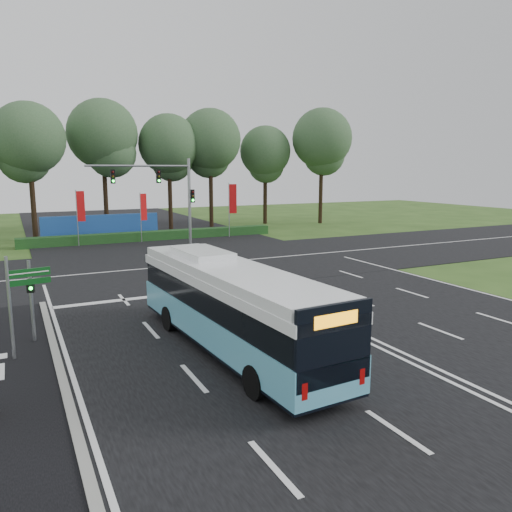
{
  "coord_description": "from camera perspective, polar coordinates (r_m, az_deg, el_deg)",
  "views": [
    {
      "loc": [
        -11.09,
        -18.29,
        6.13
      ],
      "look_at": [
        -1.1,
        2.0,
        2.2
      ],
      "focal_mm": 35.0,
      "sensor_mm": 36.0,
      "label": 1
    }
  ],
  "objects": [
    {
      "name": "ground",
      "position": [
        22.25,
        4.84,
        -6.17
      ],
      "size": [
        120.0,
        120.0,
        0.0
      ],
      "primitive_type": "plane",
      "color": "#2C4D19",
      "rests_on": "ground"
    },
    {
      "name": "road_main",
      "position": [
        22.24,
        4.84,
        -6.12
      ],
      "size": [
        20.0,
        120.0,
        0.04
      ],
      "primitive_type": "cube",
      "color": "black",
      "rests_on": "ground"
    },
    {
      "name": "road_cross",
      "position": [
        32.83,
        -6.01,
        -0.91
      ],
      "size": [
        120.0,
        14.0,
        0.05
      ],
      "primitive_type": "cube",
      "color": "black",
      "rests_on": "ground"
    },
    {
      "name": "kerb_strip",
      "position": [
        16.48,
        -21.39,
        -12.47
      ],
      "size": [
        0.25,
        18.0,
        0.12
      ],
      "primitive_type": "cube",
      "color": "gray",
      "rests_on": "ground"
    },
    {
      "name": "city_bus",
      "position": [
        16.85,
        -2.88,
        -5.71
      ],
      "size": [
        2.99,
        11.26,
        3.2
      ],
      "rotation": [
        0.0,
        0.0,
        0.06
      ],
      "color": "#56AAC7",
      "rests_on": "ground"
    },
    {
      "name": "pedestrian_signal",
      "position": [
        19.39,
        -24.28,
        -4.44
      ],
      "size": [
        0.27,
        0.4,
        2.99
      ],
      "rotation": [
        0.0,
        0.0,
        -0.3
      ],
      "color": "gray",
      "rests_on": "ground"
    },
    {
      "name": "street_sign",
      "position": [
        17.79,
        -25.4,
        -3.85
      ],
      "size": [
        1.33,
        0.29,
        3.44
      ],
      "rotation": [
        0.0,
        0.0,
        0.16
      ],
      "color": "gray",
      "rests_on": "ground"
    },
    {
      "name": "banner_flag_left",
      "position": [
        42.43,
        -19.49,
        5.02
      ],
      "size": [
        0.67,
        0.07,
        4.54
      ],
      "rotation": [
        0.0,
        0.0,
        -0.0
      ],
      "color": "gray",
      "rests_on": "ground"
    },
    {
      "name": "banner_flag_mid",
      "position": [
        43.38,
        -12.8,
        5.17
      ],
      "size": [
        0.61,
        0.21,
        4.22
      ],
      "rotation": [
        0.0,
        0.0,
        0.27
      ],
      "color": "gray",
      "rests_on": "ground"
    },
    {
      "name": "banner_flag_right",
      "position": [
        45.48,
        -2.78,
        6.16
      ],
      "size": [
        0.7,
        0.29,
        4.93
      ],
      "rotation": [
        0.0,
        0.0,
        -0.34
      ],
      "color": "gray",
      "rests_on": "ground"
    },
    {
      "name": "traffic_light_gantry",
      "position": [
        40.43,
        -10.07,
        7.64
      ],
      "size": [
        8.41,
        0.28,
        7.0
      ],
      "color": "gray",
      "rests_on": "ground"
    },
    {
      "name": "hedge",
      "position": [
        44.57,
        -11.61,
        2.28
      ],
      "size": [
        22.0,
        1.2,
        0.8
      ],
      "primitive_type": "cube",
      "color": "#153A16",
      "rests_on": "ground"
    },
    {
      "name": "blue_hoarding",
      "position": [
        46.11,
        -17.25,
        3.16
      ],
      "size": [
        10.0,
        0.3,
        2.2
      ],
      "primitive_type": "cube",
      "color": "#1C499A",
      "rests_on": "ground"
    },
    {
      "name": "eucalyptus_row",
      "position": [
        50.67,
        -12.79,
        12.76
      ],
      "size": [
        48.93,
        9.17,
        12.94
      ],
      "color": "black",
      "rests_on": "ground"
    }
  ]
}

